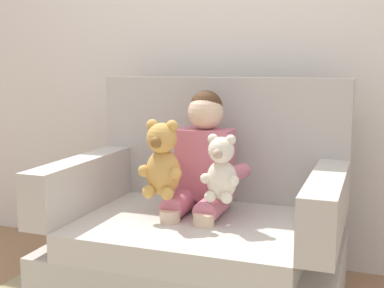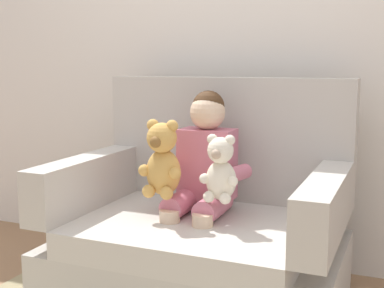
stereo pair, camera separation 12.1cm
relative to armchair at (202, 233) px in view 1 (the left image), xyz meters
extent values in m
cube|color=silver|center=(0.00, 0.64, 0.97)|extent=(6.00, 0.10, 2.60)
cube|color=#BCB7AD|center=(0.00, -0.05, -0.17)|extent=(1.30, 0.92, 0.31)
cube|color=beige|center=(0.00, -0.12, 0.04)|extent=(1.02, 0.78, 0.12)
cube|color=#BCB7AD|center=(0.00, 0.34, 0.42)|extent=(1.30, 0.14, 0.64)
cube|color=#BCB7AD|center=(-0.58, -0.12, 0.22)|extent=(0.14, 0.78, 0.25)
cube|color=#BCB7AD|center=(0.58, -0.12, 0.22)|extent=(0.14, 0.78, 0.25)
cube|color=#C66B7F|center=(-0.01, 0.09, 0.32)|extent=(0.26, 0.16, 0.34)
sphere|color=beige|center=(-0.01, 0.09, 0.57)|extent=(0.17, 0.17, 0.17)
sphere|color=#472D19|center=(-0.01, 0.10, 0.60)|extent=(0.16, 0.16, 0.16)
cylinder|color=#C66B7F|center=(-0.09, -0.04, 0.15)|extent=(0.11, 0.26, 0.11)
cylinder|color=beige|center=(-0.09, -0.17, 0.00)|extent=(0.09, 0.09, 0.30)
cylinder|color=#C66B7F|center=(0.07, -0.04, 0.15)|extent=(0.11, 0.26, 0.11)
cylinder|color=beige|center=(0.07, -0.17, 0.00)|extent=(0.09, 0.09, 0.30)
cylinder|color=#C66B7F|center=(-0.17, -0.03, 0.30)|extent=(0.13, 0.27, 0.07)
cylinder|color=#C66B7F|center=(0.15, -0.03, 0.30)|extent=(0.13, 0.27, 0.07)
ellipsoid|color=gold|center=(-0.14, -0.13, 0.31)|extent=(0.16, 0.14, 0.21)
sphere|color=gold|center=(-0.14, -0.15, 0.47)|extent=(0.14, 0.14, 0.14)
sphere|color=brown|center=(-0.14, -0.21, 0.46)|extent=(0.05, 0.05, 0.05)
sphere|color=gold|center=(-0.19, -0.14, 0.53)|extent=(0.05, 0.05, 0.05)
sphere|color=gold|center=(-0.22, -0.18, 0.32)|extent=(0.05, 0.05, 0.05)
sphere|color=gold|center=(-0.19, -0.20, 0.24)|extent=(0.06, 0.06, 0.06)
sphere|color=gold|center=(-0.09, -0.14, 0.53)|extent=(0.05, 0.05, 0.05)
sphere|color=gold|center=(-0.07, -0.18, 0.32)|extent=(0.05, 0.05, 0.05)
sphere|color=gold|center=(-0.10, -0.20, 0.24)|extent=(0.06, 0.06, 0.06)
ellipsoid|color=silver|center=(0.13, -0.11, 0.30)|extent=(0.14, 0.12, 0.18)
sphere|color=silver|center=(0.13, -0.13, 0.43)|extent=(0.12, 0.12, 0.12)
sphere|color=tan|center=(0.13, -0.18, 0.42)|extent=(0.04, 0.04, 0.04)
sphere|color=silver|center=(0.09, -0.12, 0.48)|extent=(0.05, 0.05, 0.05)
sphere|color=silver|center=(0.06, -0.15, 0.31)|extent=(0.05, 0.05, 0.05)
sphere|color=silver|center=(0.09, -0.17, 0.23)|extent=(0.05, 0.05, 0.05)
sphere|color=silver|center=(0.17, -0.12, 0.48)|extent=(0.05, 0.05, 0.05)
sphere|color=silver|center=(0.19, -0.15, 0.31)|extent=(0.05, 0.05, 0.05)
sphere|color=silver|center=(0.17, -0.17, 0.23)|extent=(0.05, 0.05, 0.05)
camera|label=1|loc=(0.75, -2.23, 0.80)|focal=47.88mm
camera|label=2|loc=(0.87, -2.18, 0.80)|focal=47.88mm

